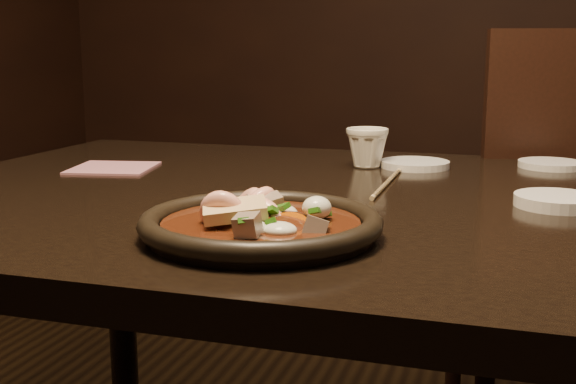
% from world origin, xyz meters
% --- Properties ---
extents(table, '(1.60, 0.90, 0.75)m').
position_xyz_m(table, '(0.00, 0.00, 0.67)').
color(table, black).
rests_on(table, floor).
extents(chair, '(0.56, 0.56, 0.99)m').
position_xyz_m(chair, '(0.22, 0.60, 0.54)').
color(chair, black).
rests_on(chair, floor).
extents(plate, '(0.27, 0.27, 0.03)m').
position_xyz_m(plate, '(-0.17, -0.26, 0.76)').
color(plate, black).
rests_on(plate, table).
extents(stirfry, '(0.15, 0.16, 0.06)m').
position_xyz_m(stirfry, '(-0.17, -0.25, 0.77)').
color(stirfry, '#38160A').
rests_on(stirfry, plate).
extents(soy_dish, '(0.11, 0.11, 0.02)m').
position_xyz_m(soy_dish, '(0.15, 0.00, 0.76)').
color(soy_dish, white).
rests_on(soy_dish, table).
extents(saucer_left, '(0.12, 0.12, 0.01)m').
position_xyz_m(saucer_left, '(-0.07, 0.27, 0.76)').
color(saucer_left, white).
rests_on(saucer_left, table).
extents(saucer_right, '(0.11, 0.11, 0.01)m').
position_xyz_m(saucer_right, '(0.16, 0.34, 0.76)').
color(saucer_right, white).
rests_on(saucer_right, table).
extents(tea_cup, '(0.08, 0.08, 0.07)m').
position_xyz_m(tea_cup, '(-0.15, 0.24, 0.79)').
color(tea_cup, '#EFE7CE').
rests_on(tea_cup, table).
extents(chopsticks, '(0.01, 0.24, 0.01)m').
position_xyz_m(chopsticks, '(-0.09, 0.09, 0.75)').
color(chopsticks, tan).
rests_on(chopsticks, table).
extents(napkin, '(0.16, 0.16, 0.00)m').
position_xyz_m(napkin, '(-0.56, 0.10, 0.75)').
color(napkin, '#9E616E').
rests_on(napkin, table).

